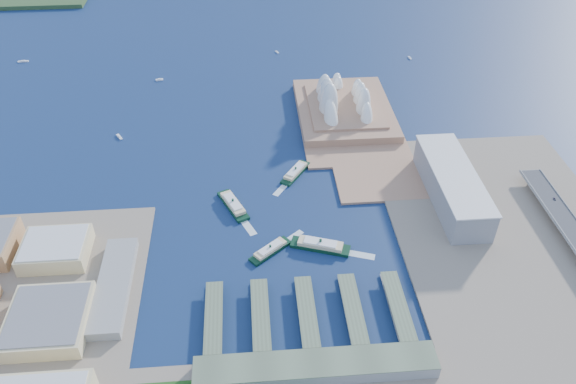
{
  "coord_description": "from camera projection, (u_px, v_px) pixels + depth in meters",
  "views": [
    {
      "loc": [
        -29.47,
        -403.23,
        407.2
      ],
      "look_at": [
        9.84,
        86.43,
        18.0
      ],
      "focal_mm": 35.0,
      "sensor_mm": 36.0,
      "label": 1
    }
  ],
  "objects": [
    {
      "name": "east_land",
      "position": [
        535.0,
        280.0,
        544.83
      ],
      "size": [
        240.0,
        500.0,
        3.0
      ],
      "primitive_type": "cube",
      "color": "gray",
      "rests_on": "ground"
    },
    {
      "name": "ferry_c",
      "position": [
        270.0,
        249.0,
        574.87
      ],
      "size": [
        46.27,
        41.09,
        9.36
      ],
      "primitive_type": null,
      "rotation": [
        0.0,
        0.0,
        2.26
      ],
      "color": "black",
      "rests_on": "ground"
    },
    {
      "name": "ferry_wharves",
      "position": [
        307.0,
        313.0,
        509.16
      ],
      "size": [
        184.0,
        90.0,
        9.3
      ],
      "primitive_type": null,
      "color": "#54634B",
      "rests_on": "ground"
    },
    {
      "name": "boat_b",
      "position": [
        159.0,
        80.0,
        875.13
      ],
      "size": [
        11.95,
        5.96,
        3.08
      ],
      "primitive_type": null,
      "rotation": [
        0.0,
        0.0,
        1.75
      ],
      "color": "white",
      "rests_on": "ground"
    },
    {
      "name": "toaster_building",
      "position": [
        452.0,
        186.0,
        631.77
      ],
      "size": [
        45.0,
        155.0,
        35.0
      ],
      "primitive_type": "cube",
      "color": "gray",
      "rests_on": "east_land"
    },
    {
      "name": "ferry_a",
      "position": [
        233.0,
        203.0,
        631.31
      ],
      "size": [
        37.25,
        58.98,
        10.97
      ],
      "primitive_type": null,
      "rotation": [
        0.0,
        0.0,
        0.42
      ],
      "color": "black",
      "rests_on": "ground"
    },
    {
      "name": "boat_c",
      "position": [
        410.0,
        58.0,
        937.51
      ],
      "size": [
        4.48,
        10.78,
        2.35
      ],
      "primitive_type": null,
      "rotation": [
        0.0,
        0.0,
        3.28
      ],
      "color": "white",
      "rests_on": "ground"
    },
    {
      "name": "ground",
      "position": [
        285.0,
        259.0,
        569.77
      ],
      "size": [
        3000.0,
        3000.0,
        0.0
      ],
      "primitive_type": "plane",
      "color": "#0F1A46",
      "rests_on": "ground"
    },
    {
      "name": "car_c",
      "position": [
        555.0,
        199.0,
        621.28
      ],
      "size": [
        1.84,
        4.53,
        1.32
      ],
      "primitive_type": "imported",
      "color": "slate",
      "rests_on": "expressway"
    },
    {
      "name": "terminal_building",
      "position": [
        316.0,
        367.0,
        459.64
      ],
      "size": [
        200.0,
        28.0,
        12.0
      ],
      "primitive_type": "cube",
      "color": "gray",
      "rests_on": "south_land"
    },
    {
      "name": "peninsula",
      "position": [
        348.0,
        121.0,
        778.72
      ],
      "size": [
        135.0,
        220.0,
        3.0
      ],
      "primitive_type": "cube",
      "color": "#9F7357",
      "rests_on": "ground"
    },
    {
      "name": "boat_d",
      "position": [
        23.0,
        61.0,
        926.77
      ],
      "size": [
        17.09,
        5.18,
        2.84
      ],
      "primitive_type": null,
      "rotation": [
        0.0,
        0.0,
        1.66
      ],
      "color": "white",
      "rests_on": "ground"
    },
    {
      "name": "boat_e",
      "position": [
        277.0,
        52.0,
        955.53
      ],
      "size": [
        6.43,
        9.78,
        2.3
      ],
      "primitive_type": null,
      "rotation": [
        0.0,
        0.0,
        0.41
      ],
      "color": "white",
      "rests_on": "ground"
    },
    {
      "name": "opera_house",
      "position": [
        345.0,
        94.0,
        775.24
      ],
      "size": [
        134.0,
        180.0,
        58.0
      ],
      "primitive_type": null,
      "color": "white",
      "rests_on": "peninsula"
    },
    {
      "name": "ferry_b",
      "position": [
        296.0,
        171.0,
        680.39
      ],
      "size": [
        40.91,
        50.99,
        9.96
      ],
      "primitive_type": null,
      "rotation": [
        0.0,
        0.0,
        -0.6
      ],
      "color": "black",
      "rests_on": "ground"
    },
    {
      "name": "west_buildings",
      "position": [
        6.0,
        319.0,
        489.14
      ],
      "size": [
        200.0,
        280.0,
        27.0
      ],
      "primitive_type": null,
      "color": "#A77C53",
      "rests_on": "west_land"
    },
    {
      "name": "boat_a",
      "position": [
        119.0,
        137.0,
        746.72
      ],
      "size": [
        10.33,
        14.28,
        2.78
      ],
      "primitive_type": null,
      "rotation": [
        0.0,
        0.0,
        0.52
      ],
      "color": "white",
      "rests_on": "ground"
    },
    {
      "name": "ferry_d",
      "position": [
        320.0,
        244.0,
        578.96
      ],
      "size": [
        63.29,
        34.79,
        11.64
      ],
      "primitive_type": null,
      "rotation": [
        0.0,
        0.0,
        1.24
      ],
      "color": "black",
      "rests_on": "ground"
    }
  ]
}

